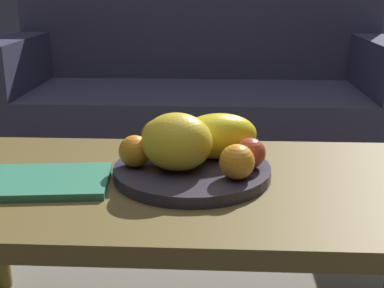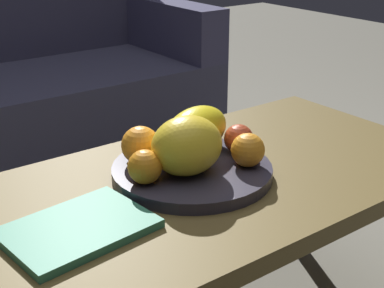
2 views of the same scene
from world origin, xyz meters
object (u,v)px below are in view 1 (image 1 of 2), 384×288
melon_smaller_beside (217,136)px  magazine (49,181)px  orange_left (159,137)px  orange_right (135,151)px  couch (196,106)px  coffee_table (189,201)px  banana_bunch (180,146)px  orange_front (237,162)px  fruit_bowl (192,171)px  melon_large_front (177,142)px  apple_left (250,153)px

melon_smaller_beside → magazine: (-0.35, -0.12, -0.07)m
melon_smaller_beside → magazine: 0.38m
orange_left → orange_right: (-0.04, -0.08, -0.01)m
couch → orange_left: bearing=-91.9°
coffee_table → banana_bunch: bearing=107.5°
orange_front → orange_right: bearing=164.3°
fruit_bowl → magazine: (-0.30, -0.06, -0.00)m
orange_right → melon_large_front: bearing=-8.7°
coffee_table → fruit_bowl: 0.07m
fruit_bowl → melon_smaller_beside: melon_smaller_beside is taller
banana_bunch → melon_smaller_beside: bearing=-1.7°
fruit_bowl → orange_right: bearing=-175.8°
orange_left → magazine: 0.27m
orange_left → apple_left: orange_left is taller
melon_smaller_beside → apple_left: size_ratio=2.79×
coffee_table → orange_left: 0.17m
apple_left → orange_front: bearing=-115.6°
apple_left → banana_bunch: apple_left is taller
couch → orange_front: couch is taller
fruit_bowl → banana_bunch: 0.08m
orange_left → couch: bearing=88.1°
coffee_table → magazine: magazine is taller
magazine → apple_left: bearing=1.5°
melon_large_front → melon_smaller_beside: melon_large_front is taller
orange_left → apple_left: size_ratio=1.25×
orange_left → magazine: orange_left is taller
fruit_bowl → apple_left: apple_left is taller
orange_left → fruit_bowl: bearing=-43.5°
coffee_table → fruit_bowl: size_ratio=3.49×
apple_left → magazine: apple_left is taller
melon_large_front → banana_bunch: bearing=90.4°
banana_bunch → coffee_table: bearing=-72.5°
fruit_bowl → apple_left: (0.13, -0.01, 0.05)m
orange_left → magazine: size_ratio=0.33×
fruit_bowl → orange_left: size_ratio=4.13×
couch → banana_bunch: couch is taller
melon_large_front → orange_front: melon_large_front is taller
fruit_bowl → banana_bunch: size_ratio=2.14×
orange_right → banana_bunch: (0.09, 0.07, -0.01)m
orange_front → orange_right: (-0.22, 0.06, -0.00)m
couch → orange_right: couch is taller
banana_bunch → couch: bearing=90.5°
fruit_bowl → magazine: bearing=-168.1°
coffee_table → melon_smaller_beside: 0.16m
fruit_bowl → melon_large_front: 0.08m
couch → orange_front: 1.33m
couch → melon_large_front: (0.01, -1.26, 0.23)m
couch → fruit_bowl: (0.04, -1.24, 0.15)m
orange_front → magazine: (-0.39, 0.01, -0.05)m
couch → orange_front: bearing=-84.1°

